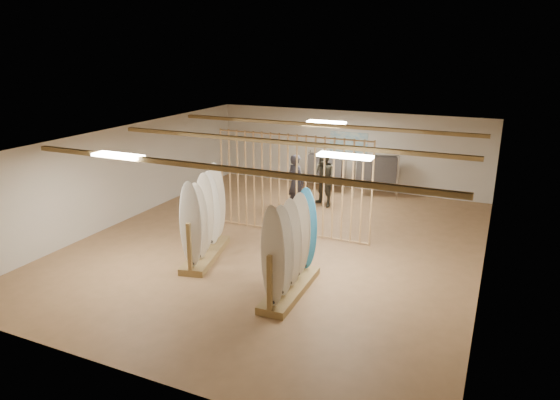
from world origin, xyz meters
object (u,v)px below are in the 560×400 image
at_px(rack_left, 205,230).
at_px(clothing_rack_b, 376,169).
at_px(shopper_b, 324,175).
at_px(rack_right, 290,261).
at_px(clothing_rack_a, 326,167).
at_px(shopper_a, 296,178).

distance_m(rack_left, clothing_rack_b, 7.22).
distance_m(clothing_rack_b, shopper_b, 2.10).
height_order(rack_right, shopper_b, rack_right).
relative_size(rack_right, clothing_rack_a, 1.58).
bearing_deg(clothing_rack_b, shopper_a, -148.32).
relative_size(rack_left, shopper_b, 1.10).
bearing_deg(rack_right, clothing_rack_a, 102.10).
distance_m(clothing_rack_b, shopper_a, 3.04).
height_order(shopper_a, shopper_b, shopper_b).
distance_m(clothing_rack_a, shopper_b, 1.58).
bearing_deg(clothing_rack_a, clothing_rack_b, 5.01).
relative_size(clothing_rack_b, shopper_b, 0.73).
relative_size(rack_left, rack_right, 1.02).
height_order(clothing_rack_a, clothing_rack_b, clothing_rack_b).
bearing_deg(clothing_rack_b, clothing_rack_a, 167.42).
distance_m(rack_left, shopper_a, 4.51).
xyz_separation_m(rack_left, shopper_a, (0.54, 4.47, 0.28)).
bearing_deg(rack_left, clothing_rack_a, 69.30).
bearing_deg(clothing_rack_b, rack_right, -106.37).
distance_m(rack_right, clothing_rack_b, 7.59).
bearing_deg(clothing_rack_b, rack_left, -127.62).
bearing_deg(clothing_rack_a, shopper_a, -96.07).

